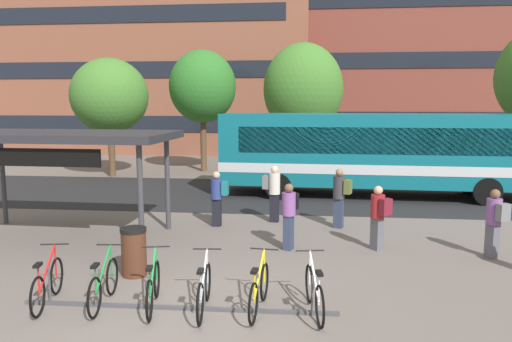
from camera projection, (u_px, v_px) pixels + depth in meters
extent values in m
plane|color=#6B605B|center=(187.00, 315.00, 8.36)|extent=(200.00, 200.00, 0.00)
cube|color=#232326|center=(256.00, 194.00, 19.50)|extent=(80.00, 7.20, 0.01)
cube|color=#0F6070|center=(378.00, 149.00, 18.75)|extent=(12.09, 3.02, 2.70)
cube|color=silver|center=(377.00, 166.00, 18.84)|extent=(12.11, 3.05, 0.36)
cube|color=black|center=(368.00, 136.00, 19.96)|extent=(9.83, 0.45, 0.97)
cube|color=black|center=(373.00, 141.00, 17.52)|extent=(9.83, 0.45, 0.97)
cylinder|color=black|center=(469.00, 181.00, 19.53)|extent=(1.01, 0.34, 1.00)
cylinder|color=black|center=(487.00, 191.00, 17.27)|extent=(1.01, 0.34, 1.00)
cylinder|color=black|center=(284.00, 177.00, 20.60)|extent=(1.01, 0.34, 1.00)
cylinder|color=black|center=(278.00, 186.00, 18.34)|extent=(1.01, 0.34, 1.00)
cube|color=#47474C|center=(178.00, 308.00, 8.60)|extent=(5.65, 0.17, 0.06)
cylinder|color=#47474C|center=(50.00, 286.00, 8.76)|extent=(0.04, 0.04, 0.70)
cylinder|color=#47474C|center=(100.00, 288.00, 8.68)|extent=(0.04, 0.04, 0.70)
cylinder|color=#47474C|center=(152.00, 290.00, 8.60)|extent=(0.04, 0.04, 0.70)
cylinder|color=#47474C|center=(204.00, 291.00, 8.51)|extent=(0.04, 0.04, 0.70)
cylinder|color=#47474C|center=(258.00, 293.00, 8.43)|extent=(0.04, 0.04, 0.70)
cylinder|color=#47474C|center=(312.00, 295.00, 8.35)|extent=(0.04, 0.04, 0.70)
torus|color=black|center=(57.00, 276.00, 9.28)|extent=(0.18, 0.70, 0.70)
torus|color=black|center=(38.00, 297.00, 8.27)|extent=(0.18, 0.70, 0.70)
cube|color=red|center=(47.00, 269.00, 8.75)|extent=(0.21, 0.91, 0.58)
cylinder|color=red|center=(39.00, 280.00, 8.33)|extent=(0.04, 0.04, 0.55)
cube|color=black|center=(38.00, 265.00, 8.29)|extent=(0.14, 0.23, 0.05)
cylinder|color=red|center=(55.00, 260.00, 9.21)|extent=(0.04, 0.04, 0.65)
cylinder|color=black|center=(54.00, 244.00, 9.17)|extent=(0.52, 0.13, 0.03)
torus|color=black|center=(112.00, 276.00, 9.25)|extent=(0.12, 0.70, 0.70)
torus|color=black|center=(94.00, 298.00, 8.24)|extent=(0.12, 0.70, 0.70)
cube|color=#1E7F38|center=(103.00, 269.00, 8.72)|extent=(0.13, 0.92, 0.58)
cylinder|color=#1E7F38|center=(96.00, 281.00, 8.30)|extent=(0.03, 0.03, 0.55)
cube|color=black|center=(95.00, 266.00, 8.26)|extent=(0.12, 0.23, 0.05)
cylinder|color=#1E7F38|center=(111.00, 261.00, 9.18)|extent=(0.04, 0.04, 0.65)
cylinder|color=black|center=(110.00, 245.00, 9.14)|extent=(0.52, 0.08, 0.03)
torus|color=black|center=(157.00, 279.00, 9.12)|extent=(0.17, 0.70, 0.70)
torus|color=black|center=(149.00, 301.00, 8.11)|extent=(0.17, 0.70, 0.70)
cube|color=#1E7F38|center=(153.00, 272.00, 8.59)|extent=(0.20, 0.91, 0.58)
cylinder|color=#1E7F38|center=(150.00, 283.00, 8.17)|extent=(0.04, 0.04, 0.55)
cube|color=black|center=(149.00, 268.00, 8.13)|extent=(0.14, 0.23, 0.05)
cylinder|color=#1E7F38|center=(156.00, 263.00, 9.05)|extent=(0.04, 0.04, 0.65)
cylinder|color=black|center=(156.00, 247.00, 9.01)|extent=(0.52, 0.12, 0.03)
torus|color=black|center=(208.00, 282.00, 8.98)|extent=(0.10, 0.71, 0.70)
torus|color=black|center=(200.00, 304.00, 7.97)|extent=(0.10, 0.71, 0.70)
cube|color=#B7BABF|center=(204.00, 274.00, 8.45)|extent=(0.11, 0.92, 0.58)
cylinder|color=#B7BABF|center=(201.00, 286.00, 8.03)|extent=(0.03, 0.03, 0.55)
cube|color=black|center=(200.00, 271.00, 8.00)|extent=(0.12, 0.23, 0.05)
cylinder|color=#B7BABF|center=(207.00, 266.00, 8.92)|extent=(0.03, 0.03, 0.65)
cylinder|color=black|center=(207.00, 249.00, 8.87)|extent=(0.52, 0.07, 0.03)
torus|color=black|center=(264.00, 282.00, 8.97)|extent=(0.11, 0.71, 0.70)
torus|color=black|center=(253.00, 304.00, 7.98)|extent=(0.11, 0.71, 0.70)
cube|color=yellow|center=(259.00, 274.00, 8.45)|extent=(0.12, 0.92, 0.58)
cylinder|color=yellow|center=(254.00, 286.00, 8.04)|extent=(0.03, 0.03, 0.55)
cube|color=black|center=(254.00, 271.00, 8.01)|extent=(0.12, 0.23, 0.05)
cylinder|color=yellow|center=(264.00, 266.00, 8.91)|extent=(0.03, 0.03, 0.65)
cylinder|color=black|center=(264.00, 249.00, 8.87)|extent=(0.52, 0.08, 0.03)
torus|color=black|center=(309.00, 283.00, 8.88)|extent=(0.16, 0.70, 0.70)
torus|color=black|center=(320.00, 307.00, 7.87)|extent=(0.16, 0.70, 0.70)
cube|color=silver|center=(314.00, 276.00, 8.35)|extent=(0.18, 0.91, 0.58)
cylinder|color=silver|center=(319.00, 289.00, 7.94)|extent=(0.03, 0.03, 0.55)
cube|color=black|center=(319.00, 273.00, 7.90)|extent=(0.13, 0.23, 0.05)
cylinder|color=silver|center=(310.00, 267.00, 8.82)|extent=(0.04, 0.04, 0.65)
cylinder|color=black|center=(310.00, 251.00, 8.77)|extent=(0.52, 0.11, 0.03)
cylinder|color=#38383D|center=(141.00, 198.00, 11.87)|extent=(0.14, 0.14, 2.64)
cylinder|color=#38383D|center=(3.00, 180.00, 14.60)|extent=(0.14, 0.14, 2.64)
cylinder|color=#38383D|center=(167.00, 184.00, 13.92)|extent=(0.14, 0.14, 2.64)
cube|color=#28282D|center=(62.00, 136.00, 13.04)|extent=(5.99, 3.06, 0.20)
cube|color=black|center=(37.00, 157.00, 11.93)|extent=(3.27, 0.18, 0.44)
cube|color=#565660|center=(492.00, 241.00, 11.41)|extent=(0.29, 0.32, 0.82)
cylinder|color=#7F4C93|center=(494.00, 211.00, 11.31)|extent=(0.45, 0.45, 0.60)
sphere|color=brown|center=(495.00, 194.00, 11.26)|extent=(0.22, 0.22, 0.22)
cube|color=slate|center=(503.00, 212.00, 11.07)|extent=(0.33, 0.28, 0.40)
cube|color=#2D3851|center=(338.00, 213.00, 14.17)|extent=(0.31, 0.28, 0.87)
cylinder|color=#333338|center=(339.00, 187.00, 14.06)|extent=(0.44, 0.44, 0.65)
sphere|color=#936B4C|center=(339.00, 172.00, 14.00)|extent=(0.22, 0.22, 0.22)
cube|color=#56602D|center=(348.00, 187.00, 13.94)|extent=(0.27, 0.33, 0.40)
cube|color=black|center=(274.00, 208.00, 14.88)|extent=(0.29, 0.24, 0.87)
cylinder|color=beige|center=(274.00, 184.00, 14.78)|extent=(0.39, 0.39, 0.64)
sphere|color=beige|center=(275.00, 169.00, 14.72)|extent=(0.22, 0.22, 0.22)
cube|color=slate|center=(266.00, 182.00, 14.84)|extent=(0.22, 0.31, 0.40)
cube|color=#2D3851|center=(288.00, 232.00, 12.06)|extent=(0.27, 0.31, 0.87)
cylinder|color=#7F4C93|center=(289.00, 204.00, 11.96)|extent=(0.43, 0.43, 0.57)
sphere|color=brown|center=(289.00, 188.00, 11.90)|extent=(0.22, 0.22, 0.22)
cube|color=black|center=(293.00, 201.00, 12.19)|extent=(0.32, 0.26, 0.40)
cube|color=#565660|center=(377.00, 234.00, 12.05)|extent=(0.32, 0.33, 0.82)
cylinder|color=maroon|center=(378.00, 206.00, 11.96)|extent=(0.48, 0.48, 0.57)
sphere|color=tan|center=(378.00, 190.00, 11.90)|extent=(0.22, 0.22, 0.22)
cube|color=maroon|center=(386.00, 207.00, 11.73)|extent=(0.33, 0.31, 0.40)
cube|color=black|center=(217.00, 212.00, 14.38)|extent=(0.26, 0.21, 0.82)
cylinder|color=navy|center=(216.00, 189.00, 14.28)|extent=(0.35, 0.35, 0.59)
sphere|color=tan|center=(216.00, 175.00, 14.22)|extent=(0.22, 0.22, 0.22)
cube|color=#197075|center=(225.00, 188.00, 14.24)|extent=(0.19, 0.28, 0.40)
cylinder|color=#4C2819|center=(134.00, 254.00, 10.24)|extent=(0.52, 0.52, 0.95)
cylinder|color=black|center=(133.00, 230.00, 10.17)|extent=(0.55, 0.55, 0.08)
cylinder|color=brown|center=(302.00, 149.00, 26.70)|extent=(0.32, 0.32, 2.25)
ellipsoid|color=#427A2D|center=(303.00, 89.00, 26.25)|extent=(4.29, 4.29, 4.93)
cylinder|color=brown|center=(203.00, 144.00, 25.84)|extent=(0.32, 0.32, 2.86)
ellipsoid|color=#2D7028|center=(203.00, 87.00, 25.42)|extent=(3.48, 3.48, 3.77)
cylinder|color=brown|center=(112.00, 152.00, 24.02)|extent=(0.32, 0.32, 2.41)
ellipsoid|color=#427A2D|center=(109.00, 96.00, 23.64)|extent=(3.72, 3.72, 3.62)
cube|color=brown|center=(152.00, 31.00, 37.53)|extent=(23.92, 10.23, 18.21)
cube|color=black|center=(132.00, 124.00, 33.43)|extent=(21.05, 0.06, 1.10)
cube|color=black|center=(130.00, 70.00, 32.92)|extent=(21.05, 0.06, 1.10)
cube|color=black|center=(128.00, 14.00, 32.41)|extent=(21.05, 0.06, 1.10)
cube|color=brown|center=(401.00, 21.00, 39.67)|extent=(19.29, 13.75, 20.38)
cube|color=black|center=(414.00, 120.00, 33.94)|extent=(16.97, 0.06, 1.10)
cube|color=black|center=(417.00, 60.00, 33.38)|extent=(16.97, 0.06, 1.10)
cube|color=tan|center=(317.00, 69.00, 45.79)|extent=(19.35, 13.66, 13.60)
cube|color=black|center=(317.00, 114.00, 39.60)|extent=(17.03, 0.06, 1.10)
cube|color=black|center=(318.00, 57.00, 38.97)|extent=(17.03, 0.06, 1.10)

